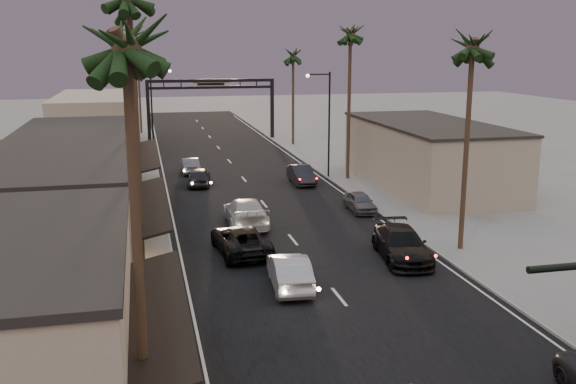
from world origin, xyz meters
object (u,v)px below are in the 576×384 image
streetlight_left (155,106)px  oncoming_pickup (241,240)px  palm_ld (133,31)px  curbside_black (402,244)px  oncoming_silver (289,271)px  streetlight_right (326,116)px  palm_la (125,30)px  palm_lc (133,56)px  palm_rc (293,52)px  palm_rb (351,29)px  palm_ra (473,39)px  palm_far (137,43)px  arch (211,94)px

streetlight_left → oncoming_pickup: 32.30m
palm_ld → curbside_black: bearing=-67.1°
oncoming_silver → curbside_black: size_ratio=0.84×
streetlight_right → palm_la: (-15.52, -36.00, 6.11)m
palm_lc → palm_rc: bearing=58.4°
palm_rb → palm_la: bearing=-116.2°
palm_lc → curbside_black: size_ratio=2.14×
palm_ra → oncoming_pickup: 16.18m
palm_rb → oncoming_silver: (-10.50, -23.28, -11.63)m
oncoming_pickup → palm_ra: bearing=164.9°
streetlight_right → streetlight_left: size_ratio=1.00×
palm_ra → palm_rc: 40.01m
palm_lc → palm_rb: 19.07m
palm_lc → streetlight_right: bearing=30.1°
palm_far → palm_la: bearing=-90.2°
curbside_black → oncoming_pickup: bearing=168.1°
streetlight_right → palm_ld: 19.78m
palm_lc → curbside_black: (13.40, -12.69, -9.64)m
palm_lc → oncoming_pickup: palm_lc is taller
streetlight_left → palm_ra: bearing=-65.5°
palm_lc → oncoming_pickup: size_ratio=2.20×
palm_la → curbside_black: size_ratio=2.31×
palm_la → palm_lc: bearing=90.0°
streetlight_right → curbside_black: bearing=-95.6°
streetlight_left → palm_far: size_ratio=0.68×
palm_ld → palm_far: bearing=89.3°
palm_la → palm_lc: 27.02m
streetlight_right → palm_ld: size_ratio=0.63×
streetlight_right → palm_far: 36.85m
palm_far → streetlight_left: bearing=-86.1°
palm_far → palm_ra: bearing=-72.6°
palm_ra → oncoming_pickup: bearing=169.5°
curbside_black → palm_la: bearing=-125.4°
arch → oncoming_pickup: arch is taller
arch → palm_ld: bearing=-119.8°
streetlight_right → oncoming_silver: size_ratio=1.89×
palm_lc → palm_la: bearing=-90.0°
palm_la → palm_rb: (17.20, 35.00, 0.97)m
oncoming_silver → palm_rc: bearing=-99.0°
palm_far → arch: bearing=-44.0°
arch → palm_ld: (-8.60, -15.00, 6.88)m
palm_rb → palm_rc: size_ratio=1.16×
palm_rb → palm_ra: bearing=-90.0°
palm_la → curbside_black: 22.30m
palm_far → curbside_black: 57.23m
palm_rc → palm_lc: bearing=-121.6°
palm_lc → palm_rb: palm_rb is taller
oncoming_pickup → oncoming_silver: (1.46, -5.50, 0.02)m
streetlight_left → oncoming_pickup: bearing=-83.6°
streetlight_right → palm_far: palm_far is taller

